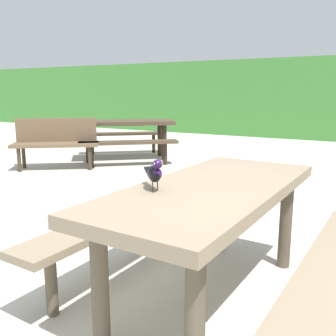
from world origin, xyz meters
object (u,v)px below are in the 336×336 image
object	(u,v)px
picnic_table_mid_right	(126,130)
bird_grackle	(155,173)
park_bench_side	(56,139)
picnic_table_foreground	(211,214)

from	to	relation	value
picnic_table_mid_right	bird_grackle	bearing A→B (deg)	-52.27
bird_grackle	park_bench_side	size ratio (longest dim) A/B	0.16
picnic_table_foreground	park_bench_side	size ratio (longest dim) A/B	1.32
bird_grackle	picnic_table_foreground	bearing A→B (deg)	53.13
picnic_table_foreground	bird_grackle	distance (m)	0.46
bird_grackle	park_bench_side	xyz separation A→B (m)	(-3.69, 2.83, -0.35)
picnic_table_foreground	park_bench_side	world-z (taller)	park_bench_side
picnic_table_foreground	bird_grackle	world-z (taller)	bird_grackle
picnic_table_foreground	bird_grackle	bearing A→B (deg)	-126.87
bird_grackle	park_bench_side	bearing A→B (deg)	142.48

